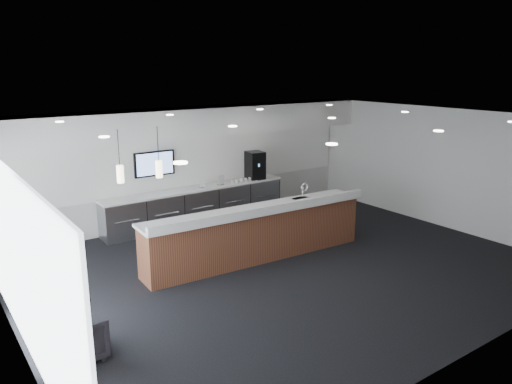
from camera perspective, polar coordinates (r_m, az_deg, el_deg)
ground at (r=10.33m, az=3.18°, el=-8.59°), size 10.00×10.00×0.00m
ceiling at (r=9.57m, az=3.43°, el=8.19°), size 10.00×8.00×0.02m
back_wall at (r=13.12m, az=-7.68°, el=3.14°), size 10.00×0.02×3.00m
left_wall at (r=7.89m, az=-26.56°, el=-5.88°), size 0.02×8.00×3.00m
right_wall at (r=13.47m, az=20.17°, el=2.68°), size 0.02×8.00×3.00m
soffit_bulkhead at (r=12.55m, az=-6.89°, el=7.98°), size 10.00×0.90×0.70m
alcove_panel at (r=13.08m, az=-7.64°, el=3.55°), size 9.80×0.06×1.40m
window_blinds_wall at (r=7.89m, az=-26.28°, el=-5.83°), size 0.04×7.36×2.55m
back_credenza at (r=13.05m, az=-6.79°, el=-1.51°), size 5.06×0.66×0.95m
wall_tv at (r=12.58m, az=-11.53°, el=3.20°), size 1.05×0.08×0.62m
pendant_left at (r=9.13m, az=-11.74°, el=2.85°), size 0.12×0.12×0.30m
pendant_right at (r=8.88m, az=-15.86°, el=2.28°), size 0.12×0.12×0.30m
ceiling_can_lights at (r=9.57m, az=3.42°, el=8.02°), size 7.00×5.00×0.02m
service_counter at (r=10.57m, az=0.11°, el=-4.68°), size 5.12×1.09×1.49m
coffee_machine at (r=13.81m, az=-0.11°, el=3.09°), size 0.48×0.59×0.75m
info_sign_left at (r=12.90m, az=-6.13°, el=0.95°), size 0.15×0.05×0.20m
info_sign_right at (r=13.15m, az=-3.98°, el=1.37°), size 0.19×0.06×0.25m
armchair at (r=7.66m, az=-19.84°, el=-15.42°), size 0.77×0.75×0.66m
lounge_guest at (r=7.25m, az=-20.16°, el=-13.15°), size 0.67×0.67×1.57m
cup_0 at (r=13.71m, az=-0.24°, el=1.59°), size 0.09×0.09×0.08m
cup_1 at (r=13.63m, az=-0.72°, el=1.51°), size 0.12×0.12×0.08m
cup_2 at (r=13.56m, az=-1.21°, el=1.43°), size 0.11×0.11×0.08m
cup_3 at (r=13.48m, az=-1.70°, el=1.36°), size 0.11×0.11×0.08m
cup_4 at (r=13.41m, az=-2.19°, el=1.28°), size 0.12×0.12×0.08m
cup_5 at (r=13.33m, az=-2.70°, el=1.20°), size 0.10×0.10×0.08m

